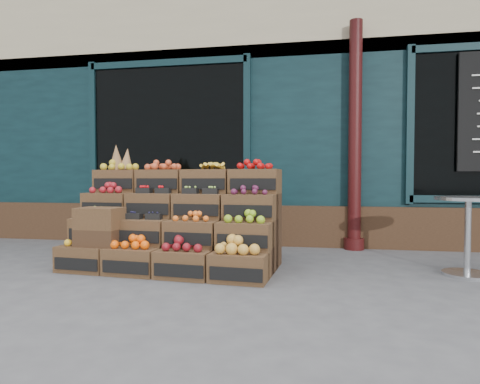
# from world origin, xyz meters

# --- Properties ---
(ground) EXTENTS (60.00, 60.00, 0.00)m
(ground) POSITION_xyz_m (0.00, 0.00, 0.00)
(ground) COLOR #4A4A4D
(ground) RESTS_ON ground
(shop_facade) EXTENTS (12.00, 6.24, 4.80)m
(shop_facade) POSITION_xyz_m (0.00, 5.11, 2.40)
(shop_facade) COLOR black
(shop_facade) RESTS_ON ground
(crate_display) EXTENTS (2.36, 1.29, 1.43)m
(crate_display) POSITION_xyz_m (-0.92, 0.58, 0.44)
(crate_display) COLOR #4A321D
(crate_display) RESTS_ON ground
(spare_crates) EXTENTS (0.47, 0.34, 0.69)m
(spare_crates) POSITION_xyz_m (-1.65, 0.20, 0.35)
(spare_crates) COLOR #4A321D
(spare_crates) RESTS_ON ground
(bistro_table) EXTENTS (0.65, 0.65, 0.82)m
(bistro_table) POSITION_xyz_m (2.19, 0.67, 0.51)
(bistro_table) COLOR silver
(bistro_table) RESTS_ON ground
(shopkeeper) EXTENTS (0.79, 0.64, 1.87)m
(shopkeeper) POSITION_xyz_m (-1.68, 2.92, 0.94)
(shopkeeper) COLOR #1B5F2B
(shopkeeper) RESTS_ON ground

